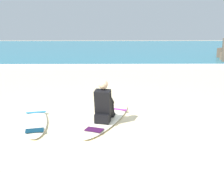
# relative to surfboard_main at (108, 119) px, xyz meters

# --- Properties ---
(ground_plane) EXTENTS (80.00, 80.00, 0.00)m
(ground_plane) POSITION_rel_surfboard_main_xyz_m (0.21, -0.50, -0.04)
(ground_plane) COLOR beige
(sea) EXTENTS (80.00, 28.00, 0.10)m
(sea) POSITION_rel_surfboard_main_xyz_m (0.21, 22.41, 0.01)
(sea) COLOR teal
(sea) RESTS_ON ground
(breaking_foam) EXTENTS (80.00, 0.90, 0.11)m
(breaking_foam) POSITION_rel_surfboard_main_xyz_m (0.21, 8.71, 0.02)
(breaking_foam) COLOR white
(breaking_foam) RESTS_ON ground
(surfboard_main) EXTENTS (1.38, 2.53, 0.08)m
(surfboard_main) POSITION_rel_surfboard_main_xyz_m (0.00, 0.00, 0.00)
(surfboard_main) COLOR #EFE5C6
(surfboard_main) RESTS_ON ground
(surfer_seated) EXTENTS (0.48, 0.76, 0.95)m
(surfer_seated) POSITION_rel_surfboard_main_xyz_m (-0.09, -0.19, 0.40)
(surfer_seated) COLOR black
(surfer_seated) RESTS_ON surfboard_main
(surfboard_spare_near) EXTENTS (0.98, 2.13, 0.08)m
(surfboard_spare_near) POSITION_rel_surfboard_main_xyz_m (-1.65, -0.14, 0.00)
(surfboard_spare_near) COLOR #EFE5C6
(surfboard_spare_near) RESTS_ON ground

